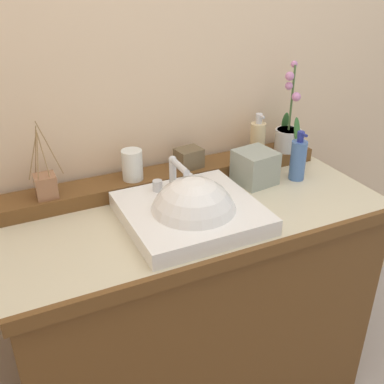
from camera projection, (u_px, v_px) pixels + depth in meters
name	position (u px, v px, depth m)	size (l,w,h in m)	color
wall_back	(147.00, 68.00, 1.65)	(2.73, 0.20, 2.51)	beige
vanity_cabinet	(194.00, 310.00, 1.71)	(1.25, 0.58, 0.88)	brown
back_ledge	(169.00, 177.00, 1.67)	(1.18, 0.13, 0.05)	brown
sink_basin	(193.00, 218.00, 1.43)	(0.41, 0.39, 0.29)	white
potted_plant	(288.00, 133.00, 1.79)	(0.10, 0.12, 0.34)	silver
soap_dispenser	(258.00, 137.00, 1.77)	(0.06, 0.06, 0.16)	beige
tumbler_cup	(132.00, 165.00, 1.57)	(0.07, 0.07, 0.11)	silver
reed_diffuser	(46.00, 185.00, 1.46)	(0.11, 0.09, 0.25)	#9A6748
trinket_box	(189.00, 158.00, 1.66)	(0.09, 0.07, 0.07)	brown
lotion_bottle	(298.00, 159.00, 1.67)	(0.06, 0.06, 0.18)	#4970B1
tissue_box	(255.00, 167.00, 1.66)	(0.13, 0.13, 0.12)	#949C8E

